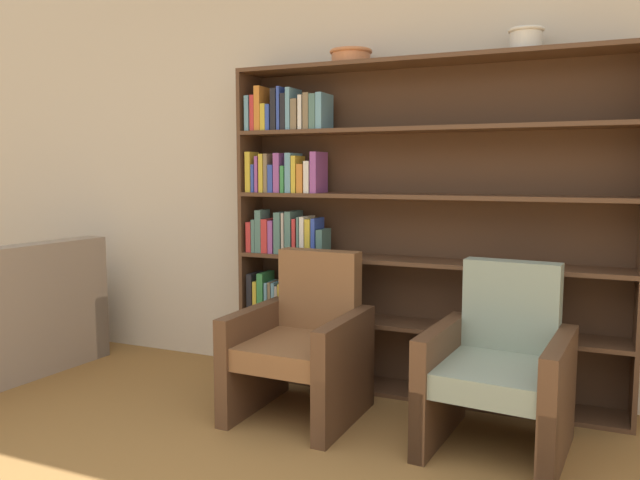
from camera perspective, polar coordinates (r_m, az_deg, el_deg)
wall_back at (r=3.88m, az=11.59°, el=6.59°), size 12.00×0.06×2.75m
bookshelf at (r=3.81m, az=5.80°, el=0.95°), size 2.34×0.30×1.99m
bowl_slate at (r=3.91m, az=2.85°, el=16.46°), size 0.26×0.26×0.08m
bowl_olive at (r=3.69m, az=18.30°, el=17.09°), size 0.19×0.19×0.12m
armchair_leather at (r=3.51m, az=-1.59°, el=-9.66°), size 0.66×0.70×0.89m
armchair_cushioned at (r=3.23m, az=16.11°, el=-11.36°), size 0.70×0.74×0.89m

